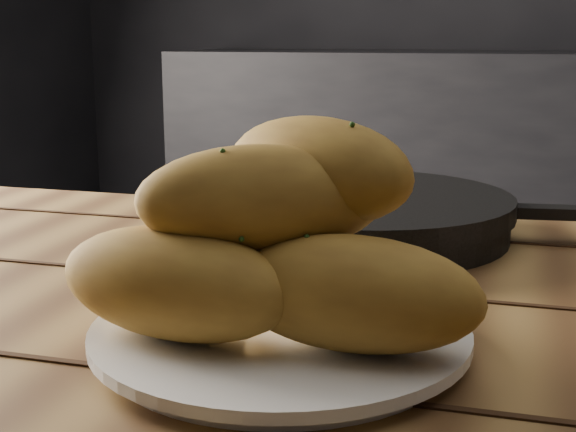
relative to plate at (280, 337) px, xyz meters
The scene contains 4 objects.
counter 2.43m from the plate, 81.26° to the left, with size 2.80×0.60×0.90m, color black.
plate is the anchor object (origin of this frame).
bread_rolls 0.07m from the plate, 117.07° to the left, with size 0.29×0.24×0.14m.
skillet 0.33m from the plate, 90.80° to the left, with size 0.46×0.32×0.05m.
Camera 1 is at (-0.22, -1.18, 0.96)m, focal length 50.00 mm.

